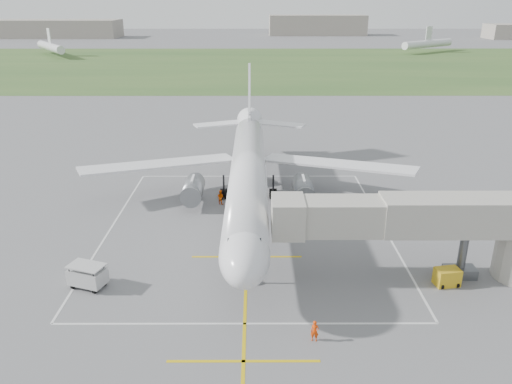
{
  "coord_description": "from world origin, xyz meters",
  "views": [
    {
      "loc": [
        0.75,
        -50.13,
        21.99
      ],
      "look_at": [
        0.86,
        -4.0,
        4.0
      ],
      "focal_mm": 35.0,
      "sensor_mm": 36.0,
      "label": 1
    }
  ],
  "objects_px": {
    "airliner": "(248,173)",
    "jet_bridge": "(439,226)",
    "ramp_worker_nose": "(315,331)",
    "ramp_worker_wing": "(220,197)",
    "baggage_cart": "(88,276)",
    "gpu_unit": "(447,277)"
  },
  "relations": [
    {
      "from": "airliner",
      "to": "jet_bridge",
      "type": "bearing_deg",
      "value": -42.19
    },
    {
      "from": "airliner",
      "to": "ramp_worker_nose",
      "type": "distance_m",
      "value": 23.45
    },
    {
      "from": "ramp_worker_nose",
      "to": "jet_bridge",
      "type": "bearing_deg",
      "value": 50.25
    },
    {
      "from": "ramp_worker_nose",
      "to": "ramp_worker_wing",
      "type": "bearing_deg",
      "value": 120.71
    },
    {
      "from": "airliner",
      "to": "baggage_cart",
      "type": "distance_m",
      "value": 20.59
    },
    {
      "from": "airliner",
      "to": "baggage_cart",
      "type": "height_order",
      "value": "airliner"
    },
    {
      "from": "baggage_cart",
      "to": "ramp_worker_nose",
      "type": "xyz_separation_m",
      "value": [
        17.64,
        -6.9,
        -0.25
      ]
    },
    {
      "from": "baggage_cart",
      "to": "gpu_unit",
      "type": "bearing_deg",
      "value": 19.9
    },
    {
      "from": "jet_bridge",
      "to": "baggage_cart",
      "type": "bearing_deg",
      "value": -176.97
    },
    {
      "from": "gpu_unit",
      "to": "baggage_cart",
      "type": "xyz_separation_m",
      "value": [
        -29.27,
        -0.24,
        0.31
      ]
    },
    {
      "from": "jet_bridge",
      "to": "ramp_worker_nose",
      "type": "bearing_deg",
      "value": -142.34
    },
    {
      "from": "ramp_worker_nose",
      "to": "ramp_worker_wing",
      "type": "xyz_separation_m",
      "value": [
        -8.0,
        24.46,
        0.06
      ]
    },
    {
      "from": "jet_bridge",
      "to": "ramp_worker_wing",
      "type": "height_order",
      "value": "jet_bridge"
    },
    {
      "from": "ramp_worker_nose",
      "to": "baggage_cart",
      "type": "bearing_deg",
      "value": 171.23
    },
    {
      "from": "baggage_cart",
      "to": "ramp_worker_wing",
      "type": "bearing_deg",
      "value": 80.68
    },
    {
      "from": "ramp_worker_wing",
      "to": "baggage_cart",
      "type": "bearing_deg",
      "value": 93.21
    },
    {
      "from": "jet_bridge",
      "to": "ramp_worker_nose",
      "type": "distance_m",
      "value": 14.32
    },
    {
      "from": "baggage_cart",
      "to": "ramp_worker_nose",
      "type": "relative_size",
      "value": 2.12
    },
    {
      "from": "baggage_cart",
      "to": "ramp_worker_wing",
      "type": "distance_m",
      "value": 20.03
    },
    {
      "from": "baggage_cart",
      "to": "ramp_worker_wing",
      "type": "xyz_separation_m",
      "value": [
        9.63,
        17.56,
        -0.19
      ]
    },
    {
      "from": "gpu_unit",
      "to": "ramp_worker_nose",
      "type": "height_order",
      "value": "ramp_worker_nose"
    },
    {
      "from": "ramp_worker_wing",
      "to": "gpu_unit",
      "type": "bearing_deg",
      "value": 170.55
    }
  ]
}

